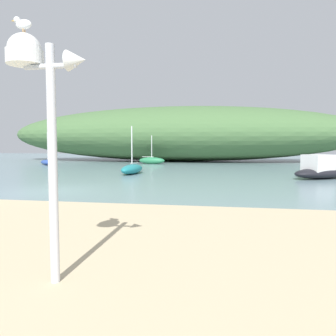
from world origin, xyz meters
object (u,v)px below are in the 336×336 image
mast_structure (37,81)px  motorboat_east_reach (321,170)px  sailboat_west_reach (132,169)px  seagull_on_radar (23,23)px  sailboat_centre_water (152,160)px  sailboat_inner_mooring (48,162)px

mast_structure → motorboat_east_reach: mast_structure is taller
mast_structure → sailboat_west_reach: 19.18m
mast_structure → seagull_on_radar: (-0.18, 0.00, 0.74)m
motorboat_east_reach → sailboat_west_reach: sailboat_west_reach is taller
sailboat_centre_water → sailboat_west_reach: sailboat_west_reach is taller
sailboat_centre_water → sailboat_inner_mooring: bearing=-160.0°
sailboat_inner_mooring → sailboat_west_reach: bearing=-37.0°
motorboat_east_reach → sailboat_centre_water: size_ratio=1.47×
sailboat_west_reach → mast_structure: bearing=-77.2°
seagull_on_radar → sailboat_centre_water: (-5.45, 30.75, -3.24)m
motorboat_east_reach → sailboat_inner_mooring: size_ratio=1.34×
seagull_on_radar → sailboat_inner_mooring: bearing=119.6°
mast_structure → sailboat_inner_mooring: bearing=119.9°
seagull_on_radar → sailboat_centre_water: size_ratio=0.10×
seagull_on_radar → motorboat_east_reach: (8.18, 17.50, -3.10)m
seagull_on_radar → sailboat_inner_mooring: (-15.41, 27.12, -3.33)m
motorboat_east_reach → sailboat_centre_water: sailboat_centre_water is taller
motorboat_east_reach → sailboat_west_reach: size_ratio=1.34×
mast_structure → motorboat_east_reach: (8.00, 17.50, -2.36)m
motorboat_east_reach → mast_structure: bearing=-114.6°
motorboat_east_reach → sailboat_centre_water: 19.02m
sailboat_west_reach → sailboat_inner_mooring: (-11.38, 8.58, -0.06)m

